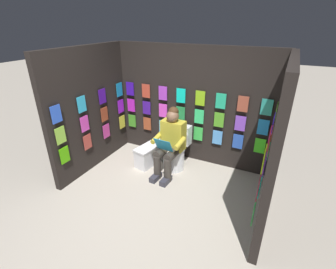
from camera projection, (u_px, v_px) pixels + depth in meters
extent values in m
plane|color=#B2A899|center=(138.00, 220.00, 3.34)|extent=(30.00, 30.00, 0.00)
cube|color=black|center=(192.00, 106.00, 4.45)|extent=(3.01, 0.10, 2.12)
cube|color=#42942A|center=(132.00, 121.00, 5.10)|extent=(0.17, 0.01, 0.26)
cube|color=#A94B2A|center=(147.00, 124.00, 4.95)|extent=(0.17, 0.01, 0.26)
cube|color=#4CB1EC|center=(163.00, 127.00, 4.81)|extent=(0.17, 0.01, 0.26)
cube|color=purple|center=(180.00, 130.00, 4.66)|extent=(0.17, 0.01, 0.26)
cube|color=green|center=(198.00, 134.00, 4.52)|extent=(0.17, 0.01, 0.26)
cube|color=#53A2F1|center=(217.00, 138.00, 4.38)|extent=(0.17, 0.01, 0.26)
cube|color=blue|center=(238.00, 142.00, 4.23)|extent=(0.17, 0.01, 0.26)
cube|color=#44E121|center=(260.00, 146.00, 4.09)|extent=(0.17, 0.01, 0.26)
cube|color=#BD23BF|center=(131.00, 105.00, 4.95)|extent=(0.17, 0.01, 0.26)
cube|color=#43199B|center=(147.00, 108.00, 4.81)|extent=(0.17, 0.01, 0.26)
cube|color=#EB47D8|center=(163.00, 111.00, 4.66)|extent=(0.17, 0.01, 0.26)
cube|color=#269047|center=(180.00, 114.00, 4.52)|extent=(0.17, 0.01, 0.26)
cube|color=#36DF79|center=(199.00, 117.00, 4.38)|extent=(0.17, 0.01, 0.26)
cube|color=#55AE29|center=(219.00, 120.00, 4.23)|extent=(0.17, 0.01, 0.26)
cube|color=#8547D4|center=(240.00, 123.00, 4.09)|extent=(0.17, 0.01, 0.26)
cube|color=#1B85D7|center=(263.00, 127.00, 3.94)|extent=(0.17, 0.01, 0.26)
cube|color=#3B12AA|center=(130.00, 89.00, 4.81)|extent=(0.17, 0.01, 0.26)
cube|color=#C54430|center=(146.00, 91.00, 4.66)|extent=(0.17, 0.01, 0.26)
cube|color=#AF3DD9|center=(163.00, 93.00, 4.52)|extent=(0.17, 0.01, 0.26)
cube|color=#0EECD1|center=(181.00, 96.00, 4.38)|extent=(0.17, 0.01, 0.26)
cube|color=#8BCA1C|center=(200.00, 98.00, 4.23)|extent=(0.17, 0.01, 0.26)
cube|color=#22BD87|center=(221.00, 101.00, 4.09)|extent=(0.17, 0.01, 0.26)
cube|color=#A44B36|center=(243.00, 104.00, 3.94)|extent=(0.17, 0.01, 0.26)
cube|color=teal|center=(267.00, 107.00, 3.80)|extent=(0.17, 0.01, 0.26)
cube|color=black|center=(276.00, 145.00, 3.05)|extent=(0.10, 1.87, 2.12)
cube|color=#53F098|center=(268.00, 152.00, 3.91)|extent=(0.01, 0.17, 0.26)
cube|color=#34148E|center=(265.00, 167.00, 3.50)|extent=(0.01, 0.17, 0.26)
cube|color=#0CE4B5|center=(260.00, 187.00, 3.09)|extent=(0.01, 0.17, 0.26)
cube|color=green|center=(254.00, 212.00, 2.68)|extent=(0.01, 0.17, 0.26)
cube|color=#DD5440|center=(272.00, 132.00, 3.77)|extent=(0.01, 0.17, 0.26)
cube|color=#B2521E|center=(269.00, 146.00, 3.36)|extent=(0.01, 0.17, 0.26)
cube|color=purple|center=(264.00, 164.00, 2.95)|extent=(0.01, 0.17, 0.26)
cube|color=#973243|center=(259.00, 187.00, 2.53)|extent=(0.01, 0.17, 0.26)
cube|color=#60B834|center=(276.00, 112.00, 3.62)|extent=(0.01, 0.17, 0.26)
cube|color=#3B22EA|center=(273.00, 123.00, 3.21)|extent=(0.01, 0.17, 0.26)
cube|color=#DD255E|center=(269.00, 139.00, 2.80)|extent=(0.01, 0.17, 0.26)
cube|color=#AFDF15|center=(264.00, 159.00, 2.39)|extent=(0.01, 0.17, 0.26)
cube|color=black|center=(90.00, 110.00, 4.25)|extent=(0.10, 1.87, 2.12)
cube|color=#4BBB0A|center=(65.00, 155.00, 3.81)|extent=(0.01, 0.17, 0.26)
cube|color=#B7433A|center=(88.00, 142.00, 4.22)|extent=(0.01, 0.17, 0.26)
cube|color=#D03C95|center=(106.00, 131.00, 4.63)|extent=(0.01, 0.17, 0.26)
cube|color=yellow|center=(122.00, 122.00, 5.04)|extent=(0.01, 0.17, 0.26)
cube|color=#94D442|center=(61.00, 135.00, 3.66)|extent=(0.01, 0.17, 0.26)
cube|color=#DC41B9|center=(85.00, 124.00, 4.07)|extent=(0.01, 0.17, 0.26)
cube|color=#973F24|center=(104.00, 114.00, 4.49)|extent=(0.01, 0.17, 0.26)
cube|color=purple|center=(121.00, 106.00, 4.90)|extent=(0.01, 0.17, 0.26)
cube|color=blue|center=(56.00, 114.00, 3.52)|extent=(0.01, 0.17, 0.26)
cube|color=#30B9EB|center=(82.00, 104.00, 3.93)|extent=(0.01, 0.17, 0.26)
cube|color=#47159E|center=(102.00, 96.00, 4.34)|extent=(0.01, 0.17, 0.26)
cube|color=#188DC2|center=(119.00, 90.00, 4.75)|extent=(0.01, 0.17, 0.26)
cylinder|color=white|center=(174.00, 158.00, 4.44)|extent=(0.38, 0.38, 0.40)
cylinder|color=white|center=(174.00, 148.00, 4.35)|extent=(0.41, 0.41, 0.02)
cube|color=white|center=(181.00, 134.00, 4.48)|extent=(0.39, 0.20, 0.36)
cylinder|color=white|center=(178.00, 136.00, 4.41)|extent=(0.39, 0.09, 0.39)
cube|color=gold|center=(173.00, 135.00, 4.21)|extent=(0.41, 0.24, 0.52)
sphere|color=brown|center=(173.00, 116.00, 4.03)|extent=(0.21, 0.21, 0.21)
sphere|color=#472D19|center=(174.00, 112.00, 4.03)|extent=(0.17, 0.17, 0.17)
cylinder|color=#38332D|center=(173.00, 154.00, 4.11)|extent=(0.17, 0.41, 0.15)
cylinder|color=#38332D|center=(163.00, 151.00, 4.20)|extent=(0.17, 0.41, 0.15)
cylinder|color=#38332D|center=(168.00, 170.00, 4.06)|extent=(0.12, 0.12, 0.42)
cylinder|color=#38332D|center=(157.00, 167.00, 4.15)|extent=(0.12, 0.12, 0.42)
cube|color=#33333D|center=(166.00, 181.00, 4.09)|extent=(0.12, 0.27, 0.09)
cube|color=#33333D|center=(156.00, 177.00, 4.17)|extent=(0.12, 0.27, 0.09)
cylinder|color=gold|center=(180.00, 143.00, 3.98)|extent=(0.10, 0.31, 0.13)
cylinder|color=gold|center=(157.00, 138.00, 4.17)|extent=(0.10, 0.31, 0.13)
cube|color=teal|center=(163.00, 145.00, 3.96)|extent=(0.31, 0.14, 0.23)
cube|color=silver|center=(152.00, 154.00, 4.64)|extent=(0.39, 0.74, 0.34)
cube|color=white|center=(151.00, 145.00, 4.56)|extent=(0.41, 0.77, 0.03)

